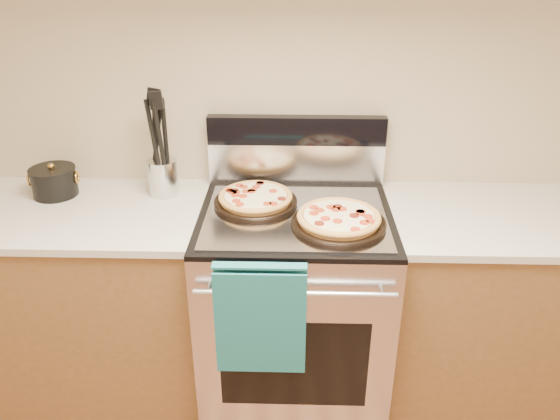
{
  "coord_description": "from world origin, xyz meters",
  "views": [
    {
      "loc": [
        -0.01,
        -0.27,
        1.89
      ],
      "look_at": [
        -0.06,
        1.55,
        0.98
      ],
      "focal_mm": 35.0,
      "sensor_mm": 36.0,
      "label": 1
    }
  ],
  "objects_px": {
    "pepperoni_pizza_back": "(256,199)",
    "saucepan": "(54,183)",
    "utensil_crock": "(163,177)",
    "range_body": "(294,310)",
    "pepperoni_pizza_front": "(339,219)"
  },
  "relations": [
    {
      "from": "utensil_crock",
      "to": "pepperoni_pizza_back",
      "type": "bearing_deg",
      "value": -16.52
    },
    {
      "from": "range_body",
      "to": "saucepan",
      "type": "distance_m",
      "value": 1.16
    },
    {
      "from": "range_body",
      "to": "utensil_crock",
      "type": "distance_m",
      "value": 0.8
    },
    {
      "from": "pepperoni_pizza_back",
      "to": "utensil_crock",
      "type": "xyz_separation_m",
      "value": [
        -0.4,
        0.12,
        0.04
      ]
    },
    {
      "from": "pepperoni_pizza_back",
      "to": "saucepan",
      "type": "xyz_separation_m",
      "value": [
        -0.86,
        0.1,
        0.02
      ]
    },
    {
      "from": "saucepan",
      "to": "utensil_crock",
      "type": "bearing_deg",
      "value": 2.7
    },
    {
      "from": "pepperoni_pizza_back",
      "to": "saucepan",
      "type": "relative_size",
      "value": 1.82
    },
    {
      "from": "pepperoni_pizza_back",
      "to": "pepperoni_pizza_front",
      "type": "xyz_separation_m",
      "value": [
        0.32,
        -0.17,
        0.0
      ]
    },
    {
      "from": "utensil_crock",
      "to": "saucepan",
      "type": "relative_size",
      "value": 0.85
    },
    {
      "from": "saucepan",
      "to": "pepperoni_pizza_front",
      "type": "bearing_deg",
      "value": -12.89
    },
    {
      "from": "range_body",
      "to": "pepperoni_pizza_front",
      "type": "height_order",
      "value": "pepperoni_pizza_front"
    },
    {
      "from": "pepperoni_pizza_front",
      "to": "saucepan",
      "type": "bearing_deg",
      "value": 167.11
    },
    {
      "from": "range_body",
      "to": "saucepan",
      "type": "bearing_deg",
      "value": 170.74
    },
    {
      "from": "range_body",
      "to": "utensil_crock",
      "type": "relative_size",
      "value": 5.8
    },
    {
      "from": "pepperoni_pizza_back",
      "to": "saucepan",
      "type": "height_order",
      "value": "saucepan"
    }
  ]
}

